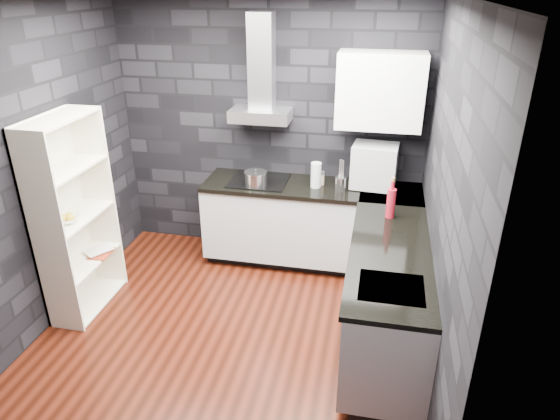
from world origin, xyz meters
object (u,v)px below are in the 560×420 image
(utensil_crock, at_px, (340,184))
(fruit_bowl, at_px, (67,219))
(pot, at_px, (256,179))
(red_bottle, at_px, (391,203))
(bookshelf, at_px, (75,218))
(glass_vase, at_px, (316,175))
(storage_jar, at_px, (320,179))
(appliance_garage, at_px, (374,166))

(utensil_crock, height_order, fruit_bowl, utensil_crock)
(pot, distance_m, red_bottle, 1.40)
(bookshelf, bearing_deg, red_bottle, 27.91)
(glass_vase, relative_size, bookshelf, 0.14)
(utensil_crock, height_order, red_bottle, red_bottle)
(glass_vase, xyz_separation_m, red_bottle, (0.73, -0.55, 0.00))
(pot, distance_m, storage_jar, 0.65)
(red_bottle, bearing_deg, bookshelf, -167.97)
(pot, distance_m, bookshelf, 1.71)
(storage_jar, distance_m, utensil_crock, 0.25)
(storage_jar, relative_size, appliance_garage, 0.27)
(utensil_crock, bearing_deg, storage_jar, 152.37)
(utensil_crock, height_order, bookshelf, bookshelf)
(appliance_garage, bearing_deg, utensil_crock, -149.41)
(bookshelf, bearing_deg, fruit_bowl, -74.11)
(glass_vase, bearing_deg, bookshelf, -150.12)
(storage_jar, xyz_separation_m, red_bottle, (0.70, -0.64, 0.07))
(storage_jar, xyz_separation_m, fruit_bowl, (-1.99, -1.32, -0.02))
(pot, bearing_deg, storage_jar, 17.21)
(fruit_bowl, bearing_deg, pot, 39.28)
(pot, height_order, red_bottle, red_bottle)
(storage_jar, height_order, red_bottle, red_bottle)
(storage_jar, height_order, utensil_crock, utensil_crock)
(red_bottle, distance_m, fruit_bowl, 2.78)
(glass_vase, distance_m, appliance_garage, 0.58)
(bookshelf, height_order, fruit_bowl, bookshelf)
(glass_vase, xyz_separation_m, storage_jar, (0.03, 0.08, -0.07))
(glass_vase, bearing_deg, fruit_bowl, -147.89)
(appliance_garage, bearing_deg, pot, -164.18)
(pot, relative_size, glass_vase, 0.86)
(pot, xyz_separation_m, appliance_garage, (1.15, 0.23, 0.15))
(bookshelf, bearing_deg, storage_jar, 47.19)
(fruit_bowl, bearing_deg, utensil_crock, 28.45)
(appliance_garage, distance_m, fruit_bowl, 2.87)
(glass_vase, relative_size, utensil_crock, 1.88)
(glass_vase, relative_size, red_bottle, 0.97)
(appliance_garage, bearing_deg, red_bottle, -70.88)
(storage_jar, height_order, bookshelf, bookshelf)
(appliance_garage, relative_size, bookshelf, 0.24)
(red_bottle, xyz_separation_m, fruit_bowl, (-2.70, -0.68, -0.09))
(utensil_crock, distance_m, bookshelf, 2.47)
(utensil_crock, relative_size, fruit_bowl, 0.64)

